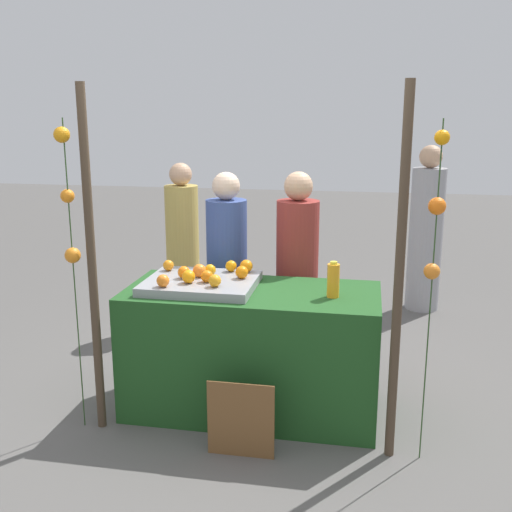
% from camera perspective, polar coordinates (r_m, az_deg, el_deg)
% --- Properties ---
extents(ground_plane, '(24.00, 24.00, 0.00)m').
position_cam_1_polar(ground_plane, '(4.37, -0.37, -14.18)').
color(ground_plane, '#565451').
extents(stall_counter, '(1.71, 0.77, 0.87)m').
position_cam_1_polar(stall_counter, '(4.19, -0.38, -8.93)').
color(stall_counter, '#1E4C1E').
rests_on(stall_counter, ground_plane).
extents(orange_tray, '(0.74, 0.61, 0.06)m').
position_cam_1_polar(orange_tray, '(4.11, -5.23, -2.59)').
color(orange_tray, gray).
rests_on(orange_tray, stall_counter).
extents(orange_0, '(0.08, 0.08, 0.08)m').
position_cam_1_polar(orange_0, '(4.18, -4.37, -1.32)').
color(orange_0, orange).
rests_on(orange_0, orange_tray).
extents(orange_1, '(0.08, 0.08, 0.08)m').
position_cam_1_polar(orange_1, '(4.27, -2.38, -0.96)').
color(orange_1, orange).
rests_on(orange_1, orange_tray).
extents(orange_2, '(0.09, 0.09, 0.09)m').
position_cam_1_polar(orange_2, '(4.14, -5.39, -1.39)').
color(orange_2, orange).
rests_on(orange_2, orange_tray).
extents(orange_3, '(0.09, 0.09, 0.09)m').
position_cam_1_polar(orange_3, '(4.00, -6.42, -1.96)').
color(orange_3, orange).
rests_on(orange_3, orange_tray).
extents(orange_4, '(0.09, 0.09, 0.09)m').
position_cam_1_polar(orange_4, '(4.24, -0.93, -0.97)').
color(orange_4, orange).
rests_on(orange_4, orange_tray).
extents(orange_5, '(0.08, 0.08, 0.08)m').
position_cam_1_polar(orange_5, '(4.01, -4.68, -1.93)').
color(orange_5, orange).
rests_on(orange_5, orange_tray).
extents(orange_6, '(0.08, 0.08, 0.08)m').
position_cam_1_polar(orange_6, '(3.94, -8.82, -2.33)').
color(orange_6, orange).
rests_on(orange_6, orange_tray).
extents(orange_7, '(0.08, 0.08, 0.08)m').
position_cam_1_polar(orange_7, '(4.34, -8.31, -0.88)').
color(orange_7, orange).
rests_on(orange_7, orange_tray).
extents(orange_8, '(0.08, 0.08, 0.08)m').
position_cam_1_polar(orange_8, '(4.12, -6.86, -1.54)').
color(orange_8, orange).
rests_on(orange_8, orange_tray).
extents(orange_9, '(0.08, 0.08, 0.08)m').
position_cam_1_polar(orange_9, '(3.90, -3.93, -2.36)').
color(orange_9, orange).
rests_on(orange_9, orange_tray).
extents(orange_10, '(0.09, 0.09, 0.09)m').
position_cam_1_polar(orange_10, '(4.09, -1.36, -1.55)').
color(orange_10, orange).
rests_on(orange_10, orange_tray).
extents(juice_bottle, '(0.08, 0.08, 0.24)m').
position_cam_1_polar(juice_bottle, '(3.90, 7.34, -2.29)').
color(juice_bottle, orange).
rests_on(juice_bottle, stall_counter).
extents(chalkboard_sign, '(0.41, 0.03, 0.49)m').
position_cam_1_polar(chalkboard_sign, '(3.74, -1.44, -15.31)').
color(chalkboard_sign, brown).
rests_on(chalkboard_sign, ground_plane).
extents(vendor_left, '(0.32, 0.32, 1.59)m').
position_cam_1_polar(vendor_left, '(4.77, -2.76, -2.23)').
color(vendor_left, '#384C8C').
rests_on(vendor_left, ground_plane).
extents(vendor_right, '(0.32, 0.32, 1.61)m').
position_cam_1_polar(vendor_right, '(4.64, 3.90, -2.60)').
color(vendor_right, maroon).
rests_on(vendor_right, ground_plane).
extents(crowd_person_0, '(0.32, 0.32, 1.57)m').
position_cam_1_polar(crowd_person_0, '(5.80, -6.96, 0.48)').
color(crowd_person_0, tan).
rests_on(crowd_person_0, ground_plane).
extents(crowd_person_1, '(0.34, 0.34, 1.71)m').
position_cam_1_polar(crowd_person_1, '(6.45, 15.80, 1.97)').
color(crowd_person_1, '#99999E').
rests_on(crowd_person_1, ground_plane).
extents(canopy_post_left, '(0.06, 0.06, 2.21)m').
position_cam_1_polar(canopy_post_left, '(3.88, -15.30, -0.85)').
color(canopy_post_left, '#473828').
rests_on(canopy_post_left, ground_plane).
extents(canopy_post_right, '(0.06, 0.06, 2.21)m').
position_cam_1_polar(canopy_post_right, '(3.51, 13.39, -2.25)').
color(canopy_post_right, '#473828').
rests_on(canopy_post_right, ground_plane).
extents(garland_strand_left, '(0.11, 0.11, 2.00)m').
position_cam_1_polar(garland_strand_left, '(3.84, -17.42, 4.92)').
color(garland_strand_left, '#2D4C23').
rests_on(garland_strand_left, ground_plane).
extents(garland_strand_right, '(0.10, 0.10, 2.00)m').
position_cam_1_polar(garland_strand_right, '(3.43, 16.72, 3.56)').
color(garland_strand_right, '#2D4C23').
rests_on(garland_strand_right, ground_plane).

